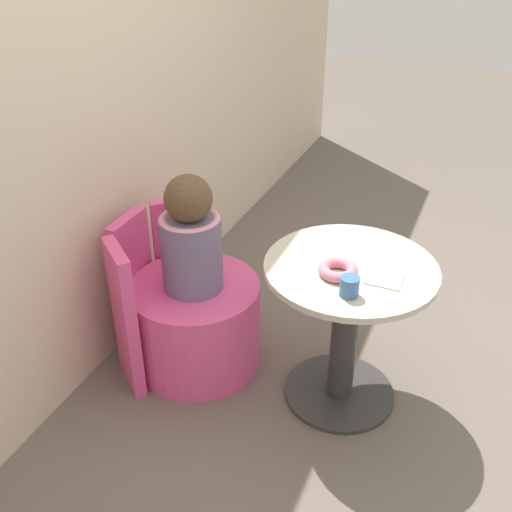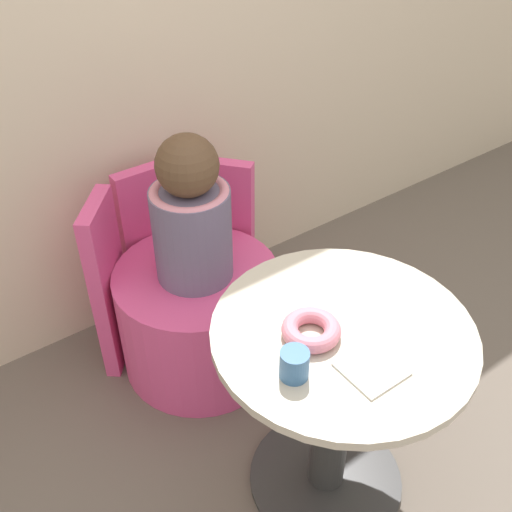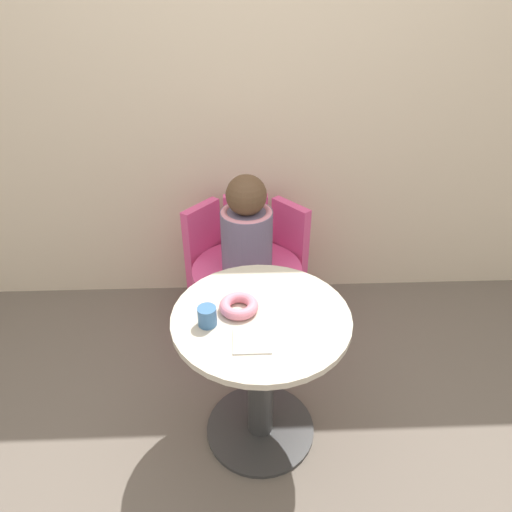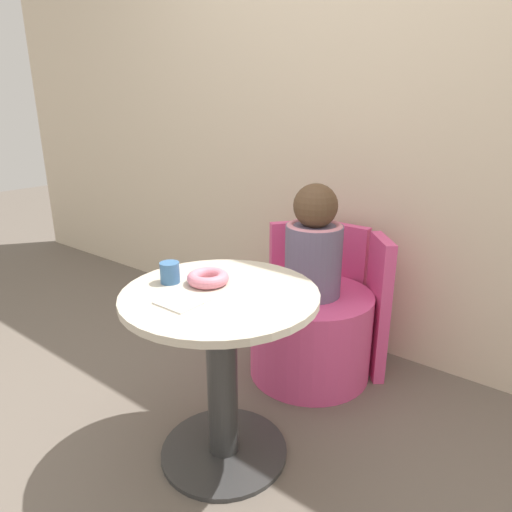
{
  "view_description": "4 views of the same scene",
  "coord_description": "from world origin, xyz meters",
  "px_view_note": "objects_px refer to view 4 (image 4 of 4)",
  "views": [
    {
      "loc": [
        -1.83,
        -0.35,
        1.81
      ],
      "look_at": [
        -0.05,
        0.41,
        0.63
      ],
      "focal_mm": 42.0,
      "sensor_mm": 36.0,
      "label": 1
    },
    {
      "loc": [
        -0.76,
        -0.65,
        1.66
      ],
      "look_at": [
        -0.0,
        0.4,
        0.66
      ],
      "focal_mm": 42.0,
      "sensor_mm": 36.0,
      "label": 2
    },
    {
      "loc": [
        -0.05,
        -1.19,
        1.69
      ],
      "look_at": [
        0.01,
        0.43,
        0.65
      ],
      "focal_mm": 32.0,
      "sensor_mm": 36.0,
      "label": 3
    },
    {
      "loc": [
        0.94,
        -0.94,
        1.22
      ],
      "look_at": [
        -0.07,
        0.35,
        0.67
      ],
      "focal_mm": 32.0,
      "sensor_mm": 36.0,
      "label": 4
    }
  ],
  "objects_px": {
    "cup": "(170,273)",
    "donut": "(208,278)",
    "tub_chair": "(310,333)",
    "round_table": "(222,353)",
    "child_figure": "(314,245)"
  },
  "relations": [
    {
      "from": "round_table",
      "to": "tub_chair",
      "type": "relative_size",
      "value": 1.16
    },
    {
      "from": "round_table",
      "to": "tub_chair",
      "type": "xyz_separation_m",
      "value": [
        -0.04,
        0.65,
        -0.21
      ]
    },
    {
      "from": "donut",
      "to": "tub_chair",
      "type": "bearing_deg",
      "value": 86.23
    },
    {
      "from": "child_figure",
      "to": "cup",
      "type": "bearing_deg",
      "value": -102.23
    },
    {
      "from": "tub_chair",
      "to": "donut",
      "type": "xyz_separation_m",
      "value": [
        -0.04,
        -0.62,
        0.46
      ]
    },
    {
      "from": "donut",
      "to": "child_figure",
      "type": "bearing_deg",
      "value": 86.23
    },
    {
      "from": "child_figure",
      "to": "cup",
      "type": "distance_m",
      "value": 0.71
    },
    {
      "from": "round_table",
      "to": "child_figure",
      "type": "bearing_deg",
      "value": 93.39
    },
    {
      "from": "cup",
      "to": "round_table",
      "type": "bearing_deg",
      "value": 12.8
    },
    {
      "from": "tub_chair",
      "to": "donut",
      "type": "bearing_deg",
      "value": -93.77
    },
    {
      "from": "round_table",
      "to": "cup",
      "type": "distance_m",
      "value": 0.32
    },
    {
      "from": "tub_chair",
      "to": "donut",
      "type": "height_order",
      "value": "donut"
    },
    {
      "from": "donut",
      "to": "cup",
      "type": "xyz_separation_m",
      "value": [
        -0.11,
        -0.07,
        0.02
      ]
    },
    {
      "from": "cup",
      "to": "donut",
      "type": "bearing_deg",
      "value": 33.12
    },
    {
      "from": "tub_chair",
      "to": "child_figure",
      "type": "xyz_separation_m",
      "value": [
        -0.0,
        0.0,
        0.43
      ]
    }
  ]
}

